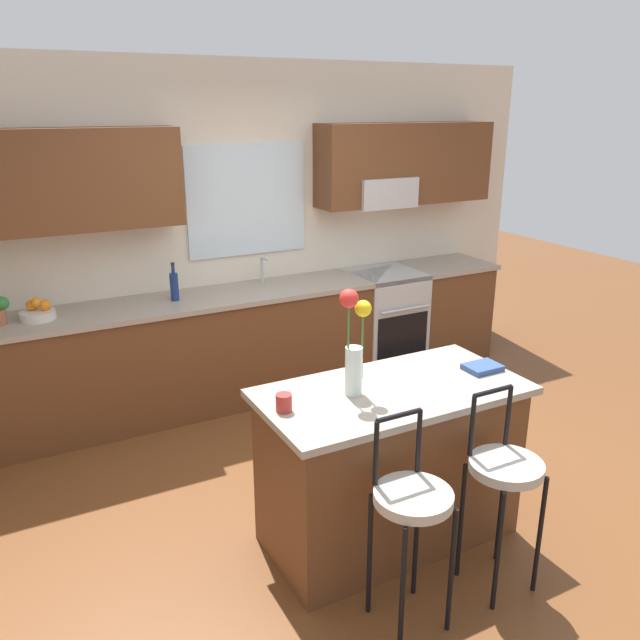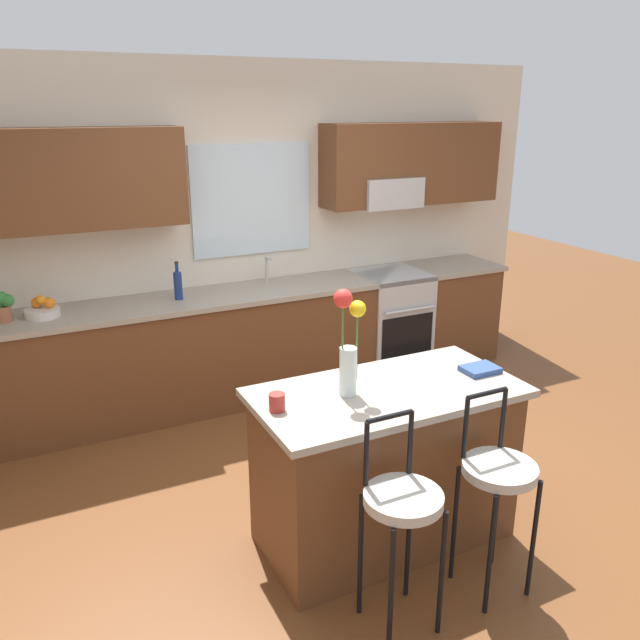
{
  "view_description": "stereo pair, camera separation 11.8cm",
  "coord_description": "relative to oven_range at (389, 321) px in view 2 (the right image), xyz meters",
  "views": [
    {
      "loc": [
        -1.96,
        -2.99,
        2.35
      ],
      "look_at": [
        -0.08,
        0.55,
        1.0
      ],
      "focal_mm": 36.04,
      "sensor_mm": 36.0,
      "label": 1
    },
    {
      "loc": [
        -1.85,
        -3.05,
        2.35
      ],
      "look_at": [
        -0.08,
        0.55,
        1.0
      ],
      "focal_mm": 36.04,
      "sensor_mm": 36.0,
      "label": 2
    }
  ],
  "objects": [
    {
      "name": "bar_stool_middle",
      "position": [
        -1.07,
        -2.68,
        0.18
      ],
      "size": [
        0.36,
        0.36,
        1.04
      ],
      "color": "black",
      "rests_on": "ground"
    },
    {
      "name": "kitchen_island",
      "position": [
        -1.34,
        -2.1,
        0.0
      ],
      "size": [
        1.44,
        0.73,
        0.92
      ],
      "color": "brown",
      "rests_on": "ground"
    },
    {
      "name": "cookbook",
      "position": [
        -0.76,
        -2.13,
        0.48
      ],
      "size": [
        0.2,
        0.15,
        0.03
      ],
      "primitive_type": "cube",
      "color": "navy",
      "rests_on": "kitchen_island"
    },
    {
      "name": "sink_faucet",
      "position": [
        -1.12,
        0.17,
        0.6
      ],
      "size": [
        0.02,
        0.13,
        0.23
      ],
      "color": "#B7BABC",
      "rests_on": "counter_run"
    },
    {
      "name": "counter_run",
      "position": [
        -1.18,
        0.02,
        0.01
      ],
      "size": [
        4.56,
        0.64,
        0.92
      ],
      "color": "brown",
      "rests_on": "ground"
    },
    {
      "name": "mug_ceramic",
      "position": [
        -1.97,
        -2.07,
        0.51
      ],
      "size": [
        0.08,
        0.08,
        0.09
      ],
      "primitive_type": "cylinder",
      "color": "#A52D28",
      "rests_on": "kitchen_island"
    },
    {
      "name": "bar_stool_near",
      "position": [
        -1.62,
        -2.68,
        0.18
      ],
      "size": [
        0.36,
        0.36,
        1.04
      ],
      "color": "black",
      "rests_on": "ground"
    },
    {
      "name": "oven_range",
      "position": [
        0.0,
        0.0,
        0.0
      ],
      "size": [
        0.6,
        0.64,
        0.92
      ],
      "color": "#B7BABC",
      "rests_on": "ground"
    },
    {
      "name": "ground_plane",
      "position": [
        -1.18,
        -1.68,
        -0.46
      ],
      "size": [
        14.0,
        14.0,
        0.0
      ],
      "primitive_type": "plane",
      "color": "brown"
    },
    {
      "name": "flower_vase",
      "position": [
        -1.57,
        -2.06,
        0.74
      ],
      "size": [
        0.17,
        0.1,
        0.57
      ],
      "color": "silver",
      "rests_on": "kitchen_island"
    },
    {
      "name": "bottle_olive_oil",
      "position": [
        -1.92,
        0.02,
        0.58
      ],
      "size": [
        0.06,
        0.06,
        0.3
      ],
      "color": "navy",
      "rests_on": "counter_run"
    },
    {
      "name": "back_wall_assembly",
      "position": [
        -1.16,
        0.31,
        1.05
      ],
      "size": [
        5.6,
        0.5,
        2.7
      ],
      "color": "beige",
      "rests_on": "ground"
    },
    {
      "name": "potted_plant_small",
      "position": [
        -3.15,
        0.03,
        0.58
      ],
      "size": [
        0.19,
        0.13,
        0.22
      ],
      "color": "#9E5B3D",
      "rests_on": "counter_run"
    },
    {
      "name": "fruit_bowl_oranges",
      "position": [
        -2.89,
        0.03,
        0.51
      ],
      "size": [
        0.24,
        0.24,
        0.16
      ],
      "color": "silver",
      "rests_on": "counter_run"
    }
  ]
}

